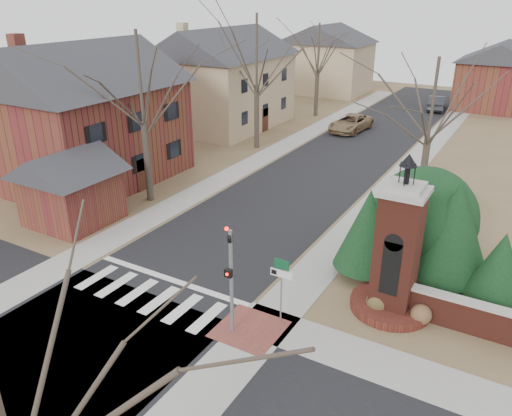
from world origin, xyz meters
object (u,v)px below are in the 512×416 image
Objects in this scene: traffic_signal_pole at (231,272)px; pickup_truck at (351,123)px; distant_car at (436,103)px; brick_gate_monument at (396,261)px; sign_post at (281,278)px.

traffic_signal_pole is 31.01m from pickup_truck.
traffic_signal_pole is 0.96× the size of distant_car.
traffic_signal_pole is 6.47m from brick_gate_monument.
sign_post is at bearing -138.58° from brick_gate_monument.
sign_post is 4.55m from brick_gate_monument.
sign_post is at bearing -69.38° from pickup_truck.
sign_post reaches higher than distant_car.
sign_post is at bearing 84.24° from distant_car.
sign_post is 0.42× the size of brick_gate_monument.
traffic_signal_pole is 1.64× the size of sign_post.
traffic_signal_pole is 0.84× the size of pickup_truck.
brick_gate_monument is 1.21× the size of pickup_truck.
sign_post is 0.59× the size of distant_car.
brick_gate_monument is 1.39× the size of distant_car.
traffic_signal_pole is 43.48m from distant_car.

